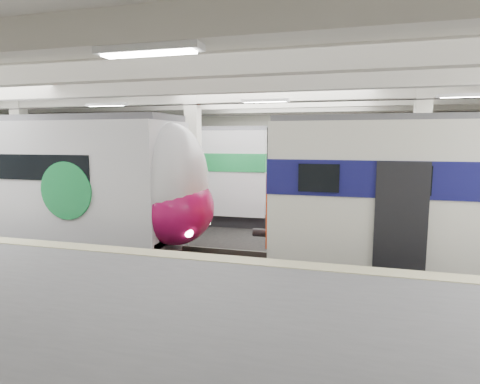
% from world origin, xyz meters
% --- Properties ---
extents(station_hall, '(36.00, 24.00, 5.75)m').
position_xyz_m(station_hall, '(0.00, -1.74, 3.24)').
color(station_hall, black).
rests_on(station_hall, ground).
extents(modern_emu, '(13.74, 2.84, 4.43)m').
position_xyz_m(modern_emu, '(-7.51, -0.00, 2.18)').
color(modern_emu, silver).
rests_on(modern_emu, ground).
extents(far_train, '(13.11, 2.94, 4.21)m').
position_xyz_m(far_train, '(-7.03, 5.50, 2.17)').
color(far_train, silver).
rests_on(far_train, ground).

